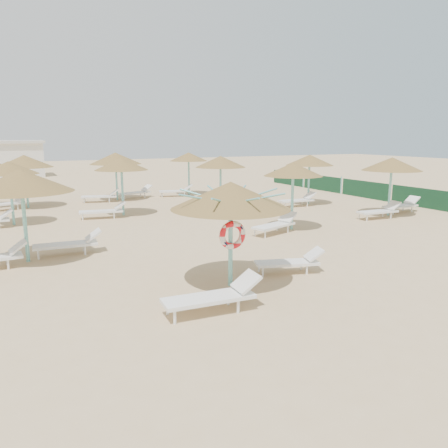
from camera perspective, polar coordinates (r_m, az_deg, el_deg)
name	(u,v)px	position (r m, az deg, el deg)	size (l,w,h in m)	color
ground	(240,279)	(11.45, 2.10, -7.17)	(120.00, 120.00, 0.00)	tan
main_palapa	(231,196)	(10.41, 0.87, 3.68)	(2.89, 2.89, 2.59)	#72C5C3
lounger_main_a	(215,296)	(9.27, -1.20, -9.34)	(2.12, 0.74, 0.76)	white
lounger_main_b	(291,261)	(11.97, 8.77, -4.86)	(1.91, 1.08, 0.67)	white
palapa_field	(154,165)	(21.08, -9.16, 7.63)	(21.26, 14.51, 2.72)	#72C5C3
windbreak_fence	(365,189)	(27.54, 17.99, 4.31)	(0.08, 19.84, 1.10)	#1C542B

